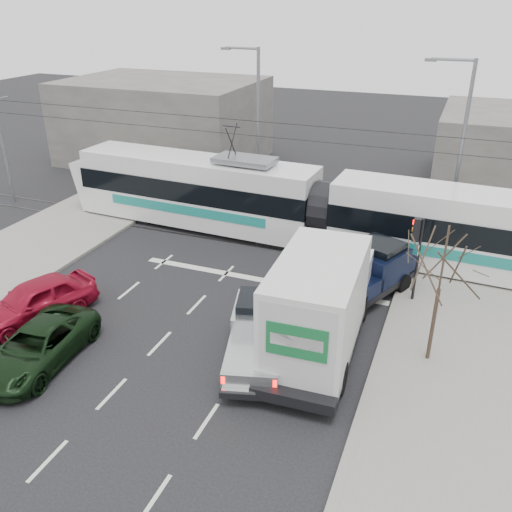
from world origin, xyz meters
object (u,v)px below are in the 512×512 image
(traffic_signal, at_px, (417,242))
(silver_pickup, at_px, (258,331))
(bare_tree, at_px, (443,265))
(street_lamp_far, at_px, (255,117))
(navy_pickup, at_px, (368,273))
(box_truck, at_px, (321,304))
(red_car, at_px, (35,300))
(tram, at_px, (323,210))
(street_lamp_near, at_px, (458,142))
(green_car, at_px, (38,346))

(traffic_signal, distance_m, silver_pickup, 7.56)
(traffic_signal, bearing_deg, silver_pickup, -128.52)
(bare_tree, height_order, traffic_signal, bare_tree)
(street_lamp_far, bearing_deg, traffic_signal, -41.72)
(bare_tree, relative_size, navy_pickup, 0.87)
(box_truck, bearing_deg, red_car, -172.17)
(traffic_signal, height_order, navy_pickup, traffic_signal)
(silver_pickup, bearing_deg, box_truck, 12.20)
(traffic_signal, xyz_separation_m, red_car, (-13.55, -6.73, -1.92))
(tram, distance_m, silver_pickup, 9.81)
(street_lamp_near, xyz_separation_m, silver_pickup, (-5.42, -13.25, -4.15))
(navy_pickup, distance_m, green_car, 13.08)
(tram, xyz_separation_m, navy_pickup, (3.12, -4.25, -0.89))
(bare_tree, relative_size, silver_pickup, 0.89)
(silver_pickup, height_order, green_car, silver_pickup)
(street_lamp_near, xyz_separation_m, red_car, (-14.39, -14.24, -4.30))
(red_car, bearing_deg, navy_pickup, 50.98)
(street_lamp_far, bearing_deg, red_car, -100.11)
(street_lamp_far, height_order, navy_pickup, street_lamp_far)
(bare_tree, bearing_deg, tram, 126.87)
(street_lamp_near, bearing_deg, traffic_signal, -96.41)
(green_car, bearing_deg, traffic_signal, 34.06)
(street_lamp_far, height_order, tram, street_lamp_far)
(bare_tree, distance_m, silver_pickup, 6.60)
(street_lamp_near, bearing_deg, silver_pickup, -112.24)
(traffic_signal, bearing_deg, street_lamp_far, 138.28)
(red_car, bearing_deg, tram, 73.23)
(street_lamp_far, xyz_separation_m, silver_pickup, (6.08, -15.25, -4.15))
(bare_tree, relative_size, street_lamp_far, 0.56)
(street_lamp_near, distance_m, box_truck, 13.10)
(traffic_signal, xyz_separation_m, tram, (-4.87, 4.00, -0.72))
(green_car, bearing_deg, navy_pickup, 37.96)
(silver_pickup, distance_m, green_car, 7.62)
(red_car, bearing_deg, green_car, -25.14)
(silver_pickup, relative_size, green_car, 1.13)
(street_lamp_near, bearing_deg, red_car, -135.32)
(street_lamp_far, distance_m, green_car, 19.05)
(red_car, bearing_deg, bare_tree, 32.74)
(silver_pickup, height_order, navy_pickup, navy_pickup)
(silver_pickup, xyz_separation_m, green_car, (-6.88, -3.26, -0.27))
(street_lamp_far, bearing_deg, bare_tree, -48.88)
(silver_pickup, bearing_deg, navy_pickup, 47.20)
(red_car, bearing_deg, street_lamp_far, 102.08)
(navy_pickup, relative_size, green_car, 1.17)
(box_truck, bearing_deg, traffic_signal, 58.28)
(street_lamp_near, bearing_deg, green_car, -126.69)
(street_lamp_far, distance_m, box_truck, 16.64)
(traffic_signal, distance_m, navy_pickup, 2.39)
(street_lamp_near, relative_size, green_car, 1.82)
(street_lamp_near, relative_size, navy_pickup, 1.56)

